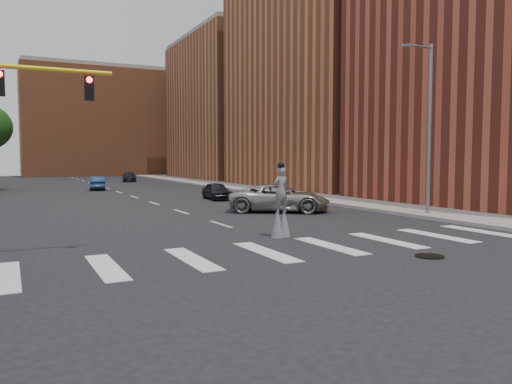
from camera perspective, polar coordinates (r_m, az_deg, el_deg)
name	(u,v)px	position (r m, az deg, el deg)	size (l,w,h in m)	color
ground_plane	(315,254)	(16.44, 6.74, -7.05)	(160.00, 160.00, 0.00)	black
sidewalk_right	(278,192)	(44.12, 2.59, 0.03)	(5.00, 90.00, 0.18)	gray
manhole	(430,256)	(16.80, 19.23, -6.94)	(0.90, 0.90, 0.04)	black
building_mid	(335,72)	(54.05, 9.06, 13.38)	(16.00, 22.00, 24.00)	#A15632
building_far	(240,111)	(74.53, -1.87, 9.28)	(16.00, 22.00, 20.00)	#A3593C
building_backdrop	(101,124)	(92.88, -17.31, 7.43)	(26.00, 14.00, 18.00)	#A15632
streetlight	(428,124)	(27.80, 19.07, 7.40)	(2.05, 0.20, 9.00)	slate
stilt_performer	(281,207)	(19.59, 2.86, -1.74)	(0.84, 0.57, 2.96)	#362515
suv_crossing	(279,198)	(28.73, 2.70, -0.68)	(2.66, 5.76, 1.60)	#A29F99
car_near	(217,191)	(37.19, -4.51, 0.12)	(1.50, 3.74, 1.27)	black
car_mid	(98,183)	(50.40, -17.64, 0.98)	(1.38, 3.97, 1.31)	navy
car_far	(129,177)	(66.25, -14.28, 1.67)	(1.68, 4.13, 1.20)	black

